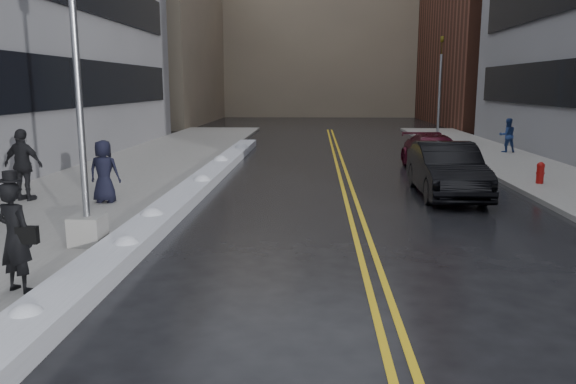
# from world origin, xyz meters

# --- Properties ---
(ground) EXTENTS (160.00, 160.00, 0.00)m
(ground) POSITION_xyz_m (0.00, 0.00, 0.00)
(ground) COLOR black
(ground) RESTS_ON ground
(sidewalk_west) EXTENTS (5.50, 50.00, 0.15)m
(sidewalk_west) POSITION_xyz_m (-5.75, 10.00, 0.07)
(sidewalk_west) COLOR gray
(sidewalk_west) RESTS_ON ground
(sidewalk_east) EXTENTS (4.00, 50.00, 0.15)m
(sidewalk_east) POSITION_xyz_m (10.00, 10.00, 0.07)
(sidewalk_east) COLOR gray
(sidewalk_east) RESTS_ON ground
(lane_line_left) EXTENTS (0.12, 50.00, 0.01)m
(lane_line_left) POSITION_xyz_m (2.35, 10.00, 0.00)
(lane_line_left) COLOR gold
(lane_line_left) RESTS_ON ground
(lane_line_right) EXTENTS (0.12, 50.00, 0.01)m
(lane_line_right) POSITION_xyz_m (2.65, 10.00, 0.00)
(lane_line_right) COLOR gold
(lane_line_right) RESTS_ON ground
(snow_ridge) EXTENTS (0.90, 30.00, 0.34)m
(snow_ridge) POSITION_xyz_m (-2.45, 8.00, 0.17)
(snow_ridge) COLOR silver
(snow_ridge) RESTS_ON ground
(building_west_far) EXTENTS (14.00, 22.00, 18.00)m
(building_west_far) POSITION_xyz_m (-15.50, 44.00, 9.00)
(building_west_far) COLOR gray
(building_west_far) RESTS_ON ground
(building_far) EXTENTS (36.00, 16.00, 22.00)m
(building_far) POSITION_xyz_m (2.00, 60.00, 11.00)
(building_far) COLOR gray
(building_far) RESTS_ON ground
(lamppost) EXTENTS (0.65, 0.65, 7.62)m
(lamppost) POSITION_xyz_m (-3.30, 2.00, 2.53)
(lamppost) COLOR gray
(lamppost) RESTS_ON sidewalk_west
(fire_hydrant) EXTENTS (0.26, 0.26, 0.73)m
(fire_hydrant) POSITION_xyz_m (9.00, 10.00, 0.55)
(fire_hydrant) COLOR maroon
(fire_hydrant) RESTS_ON sidewalk_east
(traffic_signal) EXTENTS (0.16, 0.20, 6.00)m
(traffic_signal) POSITION_xyz_m (8.50, 24.00, 3.40)
(traffic_signal) COLOR gray
(traffic_signal) RESTS_ON sidewalk_east
(pedestrian_fedora) EXTENTS (0.77, 0.64, 1.80)m
(pedestrian_fedora) POSITION_xyz_m (-3.32, -0.72, 1.05)
(pedestrian_fedora) COLOR black
(pedestrian_fedora) RESTS_ON sidewalk_west
(pedestrian_c) EXTENTS (0.89, 0.61, 1.77)m
(pedestrian_c) POSITION_xyz_m (-4.52, 6.23, 1.03)
(pedestrian_c) COLOR black
(pedestrian_c) RESTS_ON sidewalk_west
(pedestrian_d) EXTENTS (1.28, 0.72, 2.06)m
(pedestrian_d) POSITION_xyz_m (-6.90, 6.37, 1.18)
(pedestrian_d) COLOR black
(pedestrian_d) RESTS_ON sidewalk_west
(pedestrian_east) EXTENTS (0.83, 0.65, 1.67)m
(pedestrian_east) POSITION_xyz_m (10.88, 19.15, 0.98)
(pedestrian_east) COLOR navy
(pedestrian_east) RESTS_ON sidewalk_east
(car_black) EXTENTS (1.81, 5.05, 1.66)m
(car_black) POSITION_xyz_m (5.50, 8.41, 0.83)
(car_black) COLOR black
(car_black) RESTS_ON ground
(car_maroon) EXTENTS (2.25, 5.02, 1.43)m
(car_maroon) POSITION_xyz_m (6.21, 13.70, 0.71)
(car_maroon) COLOR #440A1A
(car_maroon) RESTS_ON ground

